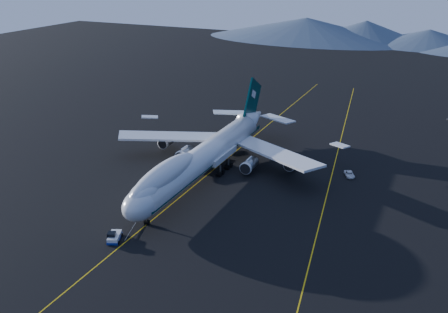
% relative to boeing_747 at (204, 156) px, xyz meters
% --- Properties ---
extents(ground, '(500.00, 500.00, 0.00)m').
position_rel_boeing_747_xyz_m(ground, '(-0.00, -0.03, -5.81)').
color(ground, black).
rests_on(ground, ground).
extents(taxiway_line_main, '(0.25, 220.00, 0.01)m').
position_rel_boeing_747_xyz_m(taxiway_line_main, '(-0.00, -0.03, -5.80)').
color(taxiway_line_main, gold).
rests_on(taxiway_line_main, ground).
extents(taxiway_line_side, '(28.08, 198.09, 0.01)m').
position_rel_boeing_747_xyz_m(taxiway_line_side, '(30.00, 9.97, -5.80)').
color(taxiway_line_side, gold).
rests_on(taxiway_line_side, ground).
extents(boeing_747, '(59.62, 72.43, 19.37)m').
position_rel_boeing_747_xyz_m(boeing_747, '(0.00, 0.00, 0.00)').
color(boeing_747, silver).
rests_on(boeing_747, ground).
extents(pushback_tug, '(3.71, 4.87, 1.90)m').
position_rel_boeing_747_xyz_m(pushback_tug, '(-2.41, -34.48, -5.22)').
color(pushback_tug, silver).
rests_on(pushback_tug, ground).
extents(service_van, '(3.72, 4.85, 1.22)m').
position_rel_boeing_747_xyz_m(service_van, '(33.54, 16.22, -5.20)').
color(service_van, white).
rests_on(service_van, ground).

